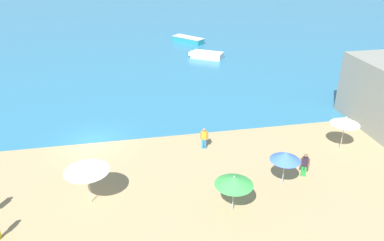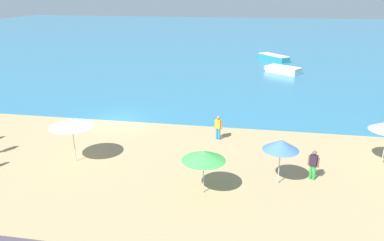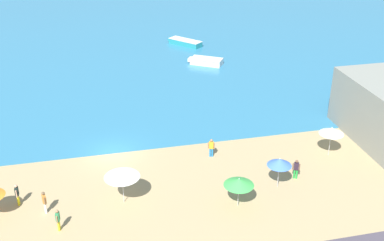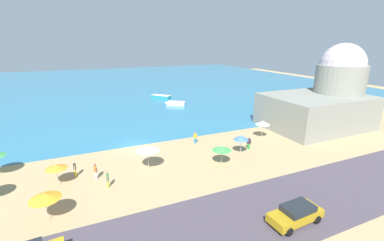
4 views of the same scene
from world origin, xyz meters
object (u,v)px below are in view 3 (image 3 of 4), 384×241
object	(u,v)px
bather_2	(17,193)
bather_1	(211,147)
bather_3	(44,201)
skiff_nearshore	(206,61)
beach_umbrella_6	(122,174)
beach_umbrella_9	(332,131)
beach_umbrella_4	(280,162)
beach_umbrella_2	(239,182)
bather_4	(296,168)
bather_0	(58,219)
skiff_offshore	(185,42)

from	to	relation	value
bather_2	bather_1	bearing A→B (deg)	12.62
bather_3	skiff_nearshore	world-z (taller)	bather_3
beach_umbrella_6	beach_umbrella_9	xyz separation A→B (m)	(17.14, 2.77, -0.07)
beach_umbrella_4	skiff_nearshore	world-z (taller)	beach_umbrella_4
beach_umbrella_2	bather_1	size ratio (longest dim) A/B	1.40
beach_umbrella_4	bather_4	world-z (taller)	beach_umbrella_4
beach_umbrella_4	bather_3	bearing A→B (deg)	177.73
beach_umbrella_9	bather_2	distance (m)	24.40
beach_umbrella_4	bather_2	distance (m)	18.61
beach_umbrella_9	bather_0	distance (m)	22.11
skiff_nearshore	bather_1	bearing A→B (deg)	-103.44
bather_1	skiff_offshore	xyz separation A→B (m)	(4.29, 29.84, -0.46)
bather_3	bather_4	xyz separation A→B (m)	(18.33, 0.10, -0.04)
beach_umbrella_4	bather_0	size ratio (longest dim) A/B	1.54
beach_umbrella_9	skiff_offshore	bearing A→B (deg)	99.32
beach_umbrella_4	bather_0	world-z (taller)	beach_umbrella_4
beach_umbrella_4	bather_2	xyz separation A→B (m)	(-18.47, 2.02, -1.19)
skiff_nearshore	bather_2	bearing A→B (deg)	-128.73
bather_3	beach_umbrella_2	bearing A→B (deg)	-9.70
bather_0	beach_umbrella_9	bearing A→B (deg)	12.67
bather_0	bather_1	distance (m)	13.80
beach_umbrella_2	beach_umbrella_9	bearing A→B (deg)	27.67
beach_umbrella_9	bather_3	distance (m)	22.65
beach_umbrella_9	beach_umbrella_6	bearing A→B (deg)	-170.83
bather_2	skiff_offshore	distance (m)	38.27
beach_umbrella_9	skiff_offshore	distance (m)	32.26
bather_2	bather_3	distance (m)	2.32
beach_umbrella_6	bather_4	world-z (taller)	beach_umbrella_6
beach_umbrella_2	beach_umbrella_6	distance (m)	8.01
bather_1	beach_umbrella_9	bearing A→B (deg)	-11.57
beach_umbrella_4	bather_2	world-z (taller)	beach_umbrella_4
beach_umbrella_2	beach_umbrella_6	world-z (taller)	beach_umbrella_6
bather_2	beach_umbrella_4	bearing A→B (deg)	-6.23
bather_0	bather_4	size ratio (longest dim) A/B	0.99
beach_umbrella_2	bather_0	world-z (taller)	beach_umbrella_2
skiff_nearshore	beach_umbrella_4	bearing A→B (deg)	-93.22
beach_umbrella_4	beach_umbrella_2	bearing A→B (deg)	-156.40
beach_umbrella_4	skiff_nearshore	bearing A→B (deg)	86.78
bather_0	bather_1	xyz separation A→B (m)	(12.02, 6.79, 0.01)
beach_umbrella_2	skiff_offshore	xyz separation A→B (m)	(4.23, 36.74, -1.51)
skiff_nearshore	bather_4	bearing A→B (deg)	-89.50
beach_umbrella_2	beach_umbrella_9	size ratio (longest dim) A/B	0.88
beach_umbrella_6	bather_3	world-z (taller)	beach_umbrella_6
bather_1	beach_umbrella_4	bearing A→B (deg)	-55.65
bather_0	bather_3	xyz separation A→B (m)	(-0.92, 2.11, 0.05)
bather_1	skiff_nearshore	size ratio (longest dim) A/B	0.37
skiff_offshore	skiff_nearshore	bearing A→B (deg)	-83.97
bather_4	skiff_nearshore	size ratio (longest dim) A/B	0.37
bather_3	skiff_nearshore	xyz separation A→B (m)	(18.10, 26.28, -0.50)
bather_1	bather_2	distance (m)	15.19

